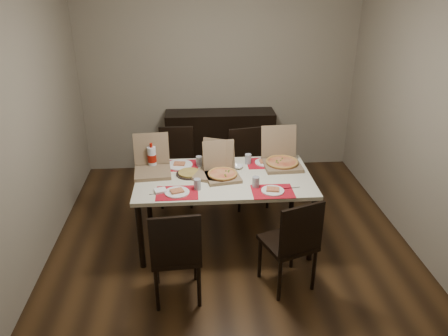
{
  "coord_description": "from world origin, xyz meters",
  "views": [
    {
      "loc": [
        -0.37,
        -3.96,
        2.72
      ],
      "look_at": [
        -0.07,
        0.06,
        0.85
      ],
      "focal_mm": 35.0,
      "sensor_mm": 36.0,
      "label": 1
    }
  ],
  "objects": [
    {
      "name": "chair_near_left",
      "position": [
        -0.55,
        -0.88,
        0.51
      ],
      "size": [
        0.45,
        0.45,
        0.93
      ],
      "color": "black",
      "rests_on": "ground"
    },
    {
      "name": "soda_bottle",
      "position": [
        -0.82,
        0.34,
        0.87
      ],
      "size": [
        0.1,
        0.1,
        0.28
      ],
      "color": "silver",
      "rests_on": "dining_table"
    },
    {
      "name": "pizza_box_left",
      "position": [
        -0.81,
        0.23,
        0.81
      ],
      "size": [
        0.41,
        0.44,
        0.37
      ],
      "color": "brown",
      "rests_on": "dining_table"
    },
    {
      "name": "pizza_box_extra",
      "position": [
        -0.17,
        0.13,
        0.81
      ],
      "size": [
        0.45,
        0.47,
        0.34
      ],
      "color": "brown",
      "rests_on": "dining_table"
    },
    {
      "name": "faina_plate",
      "position": [
        -0.43,
        0.14,
        0.76
      ],
      "size": [
        0.28,
        0.28,
        0.03
      ],
      "color": "black",
      "rests_on": "dining_table"
    },
    {
      "name": "ground",
      "position": [
        0.0,
        0.0,
        -0.01
      ],
      "size": [
        3.8,
        4.0,
        0.02
      ],
      "primitive_type": "cube",
      "color": "#3D2713",
      "rests_on": "ground"
    },
    {
      "name": "setting_far_right",
      "position": [
        0.35,
        0.37,
        0.77
      ],
      "size": [
        0.47,
        0.3,
        0.11
      ],
      "color": "#B50C1C",
      "rests_on": "dining_table"
    },
    {
      "name": "napkin_loose",
      "position": [
        -0.02,
        0.01,
        0.76
      ],
      "size": [
        0.16,
        0.15,
        0.02
      ],
      "primitive_type": "cube",
      "rotation": [
        0.0,
        0.0,
        0.49
      ],
      "color": "white",
      "rests_on": "dining_table"
    },
    {
      "name": "setting_far_left",
      "position": [
        -0.5,
        0.37,
        0.77
      ],
      "size": [
        0.51,
        0.3,
        0.11
      ],
      "color": "#B50C1C",
      "rests_on": "dining_table"
    },
    {
      "name": "pizza_box_center",
      "position": [
        -0.09,
        0.06,
        0.81
      ],
      "size": [
        0.39,
        0.42,
        0.34
      ],
      "color": "brown",
      "rests_on": "dining_table"
    },
    {
      "name": "chair_far_right",
      "position": [
        0.29,
        0.91,
        0.51
      ],
      "size": [
        0.49,
        0.49,
        0.93
      ],
      "color": "black",
      "rests_on": "ground"
    },
    {
      "name": "chair_far_left",
      "position": [
        -0.59,
        1.01,
        0.51
      ],
      "size": [
        0.43,
        0.43,
        0.93
      ],
      "color": "black",
      "rests_on": "ground"
    },
    {
      "name": "pizza_box_right",
      "position": [
        0.57,
        0.3,
        0.81
      ],
      "size": [
        0.41,
        0.45,
        0.39
      ],
      "color": "brown",
      "rests_on": "dining_table"
    },
    {
      "name": "dining_table",
      "position": [
        -0.07,
        0.06,
        0.68
      ],
      "size": [
        1.8,
        1.0,
        0.75
      ],
      "color": "beige",
      "rests_on": "ground"
    },
    {
      "name": "setting_near_left",
      "position": [
        -0.51,
        -0.24,
        0.77
      ],
      "size": [
        0.5,
        0.3,
        0.11
      ],
      "color": "#B50C1C",
      "rests_on": "dining_table"
    },
    {
      "name": "dip_bowl",
      "position": [
        0.09,
        0.27,
        0.76
      ],
      "size": [
        0.16,
        0.16,
        0.03
      ],
      "primitive_type": "imported",
      "rotation": [
        0.0,
        0.0,
        -0.38
      ],
      "color": "white",
      "rests_on": "dining_table"
    },
    {
      "name": "room_walls",
      "position": [
        0.0,
        0.43,
        1.73
      ],
      "size": [
        3.84,
        4.02,
        2.62
      ],
      "color": "gray",
      "rests_on": "ground"
    },
    {
      "name": "chair_near_right",
      "position": [
        0.47,
        -0.79,
        0.51
      ],
      "size": [
        0.54,
        0.54,
        0.93
      ],
      "color": "black",
      "rests_on": "ground"
    },
    {
      "name": "sideboard",
      "position": [
        0.0,
        1.78,
        0.45
      ],
      "size": [
        1.5,
        0.4,
        0.9
      ],
      "primitive_type": "cube",
      "color": "black",
      "rests_on": "ground"
    },
    {
      "name": "setting_near_right",
      "position": [
        0.33,
        -0.27,
        0.77
      ],
      "size": [
        0.48,
        0.3,
        0.11
      ],
      "color": "#B50C1C",
      "rests_on": "dining_table"
    }
  ]
}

